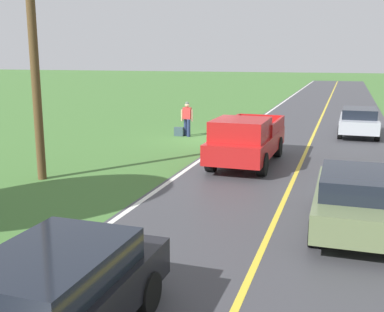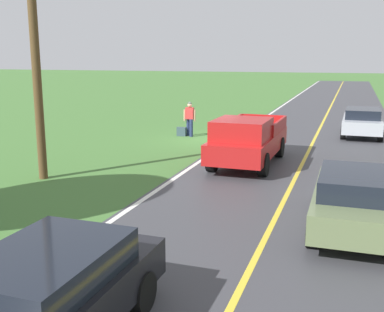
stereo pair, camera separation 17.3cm
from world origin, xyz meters
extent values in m
plane|color=#427033|center=(0.00, 0.00, 0.00)|extent=(200.00, 200.00, 0.00)
cube|color=#3D3D42|center=(-4.76, 0.00, 0.00)|extent=(7.93, 120.00, 0.00)
cube|color=silver|center=(-0.98, 0.00, 0.01)|extent=(0.16, 117.60, 0.00)
cube|color=gold|center=(-4.76, 0.00, 0.01)|extent=(0.14, 117.60, 0.00)
cylinder|color=navy|center=(1.20, -0.50, 0.44)|extent=(0.18, 0.18, 0.88)
cylinder|color=navy|center=(1.43, -0.72, 0.44)|extent=(0.18, 0.18, 0.88)
cube|color=red|center=(1.32, -0.61, 1.17)|extent=(0.42, 0.29, 0.58)
sphere|color=tan|center=(1.32, -0.61, 1.57)|extent=(0.23, 0.23, 0.23)
sphere|color=#4C564C|center=(1.32, -0.61, 1.65)|extent=(0.20, 0.20, 0.20)
cube|color=black|center=(1.33, -0.81, 1.20)|extent=(0.33, 0.22, 0.44)
cylinder|color=tan|center=(1.06, -0.61, 1.06)|extent=(0.10, 0.10, 0.58)
cylinder|color=tan|center=(1.57, -0.57, 1.06)|extent=(0.10, 0.10, 0.58)
cube|color=#384C56|center=(1.73, -0.53, 0.23)|extent=(0.47, 0.23, 0.45)
cube|color=#B21919|center=(-2.81, 4.49, 0.75)|extent=(2.08, 5.43, 0.70)
cube|color=#B21919|center=(-2.79, 5.68, 1.46)|extent=(1.87, 2.19, 0.72)
cube|color=black|center=(-2.79, 5.68, 1.53)|extent=(1.70, 1.32, 0.43)
cube|color=#B21919|center=(-3.77, 3.42, 1.33)|extent=(0.15, 3.03, 0.45)
cube|color=#B21919|center=(-1.89, 3.39, 1.33)|extent=(0.15, 3.03, 0.45)
cube|color=#B21919|center=(-2.85, 1.90, 1.33)|extent=(1.84, 0.13, 0.45)
cylinder|color=black|center=(-3.69, 6.25, 0.40)|extent=(0.31, 0.80, 0.80)
cylinder|color=black|center=(-1.89, 6.22, 0.40)|extent=(0.31, 0.80, 0.80)
cylinder|color=black|center=(-3.74, 2.95, 0.40)|extent=(0.31, 0.80, 0.80)
cylinder|color=black|center=(-1.94, 2.92, 0.40)|extent=(0.31, 0.80, 0.80)
cube|color=black|center=(-2.60, 16.86, 0.64)|extent=(1.88, 4.41, 0.62)
cube|color=black|center=(-2.60, 16.66, 1.18)|extent=(1.64, 2.39, 0.46)
cylinder|color=black|center=(-3.45, 15.47, 0.33)|extent=(0.24, 0.66, 0.66)
cylinder|color=black|center=(-1.76, 15.46, 0.33)|extent=(0.24, 0.66, 0.66)
cube|color=#B2B7C1|center=(-6.93, -3.55, 0.64)|extent=(1.90, 4.42, 0.62)
cube|color=black|center=(-6.93, -3.35, 1.18)|extent=(1.65, 2.39, 0.46)
cylinder|color=black|center=(-6.10, -4.96, 0.33)|extent=(0.25, 0.66, 0.66)
cylinder|color=black|center=(-7.79, -4.94, 0.33)|extent=(0.25, 0.66, 0.66)
cylinder|color=black|center=(-6.07, -2.16, 0.33)|extent=(0.25, 0.66, 0.66)
cylinder|color=black|center=(-7.76, -2.14, 0.33)|extent=(0.25, 0.66, 0.66)
cube|color=#66754C|center=(-6.62, 10.55, 0.64)|extent=(1.87, 4.41, 0.62)
cube|color=black|center=(-6.62, 10.75, 1.18)|extent=(1.64, 2.38, 0.46)
cylinder|color=black|center=(-5.77, 9.15, 0.33)|extent=(0.24, 0.66, 0.66)
cylinder|color=black|center=(-5.78, 11.95, 0.33)|extent=(0.24, 0.66, 0.66)
cylinder|color=brown|center=(3.15, 8.93, 4.43)|extent=(0.28, 0.28, 8.86)
camera|label=1|loc=(-6.23, 21.71, 3.97)|focal=44.05mm
camera|label=2|loc=(-6.40, 21.66, 3.97)|focal=44.05mm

